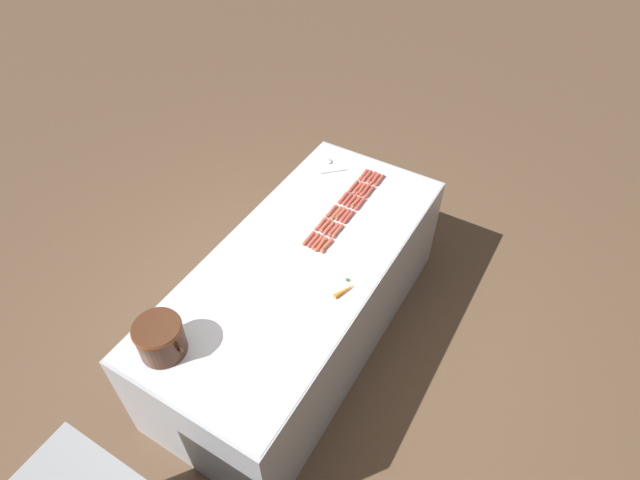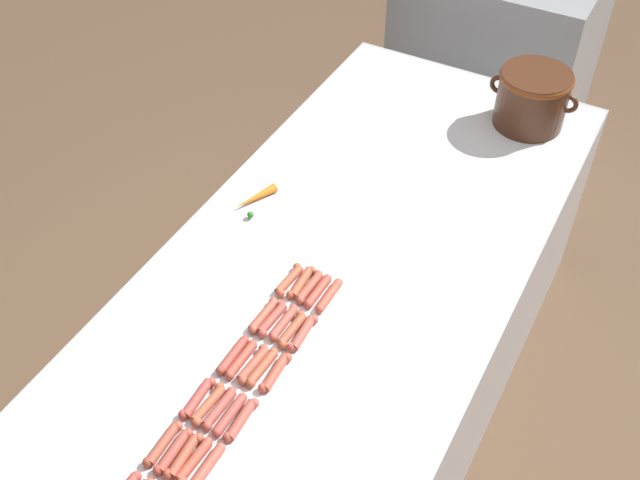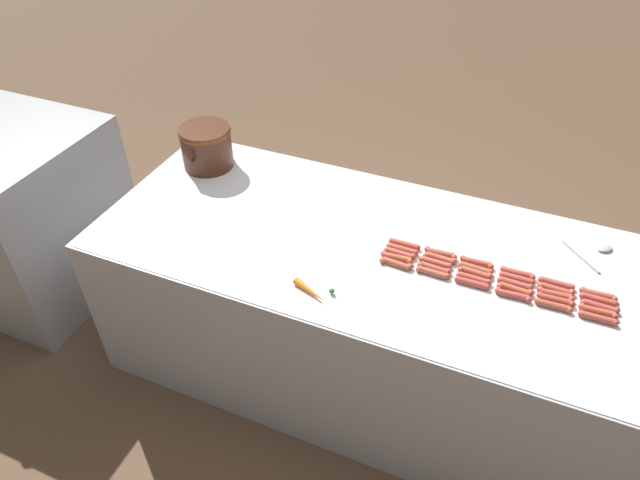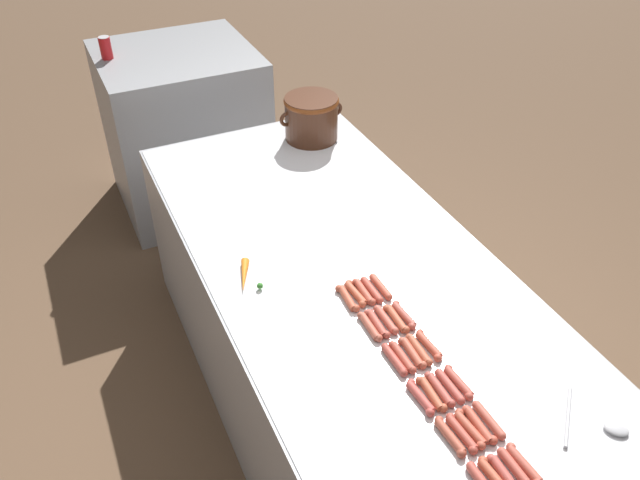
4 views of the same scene
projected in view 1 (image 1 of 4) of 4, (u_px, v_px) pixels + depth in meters
ground_plane at (303, 333)px, 3.99m from camera, size 20.00×20.00×0.00m
griddle_counter at (302, 299)px, 3.68m from camera, size 1.07×2.43×0.86m
hot_dog_0 at (380, 180)px, 3.91m from camera, size 0.03×0.14×0.03m
hot_dog_1 at (369, 192)px, 3.82m from camera, size 0.03×0.14×0.03m
hot_dog_2 at (360, 204)px, 3.73m from camera, size 0.03×0.14×0.03m
hot_dog_3 at (349, 217)px, 3.63m from camera, size 0.03×0.14×0.03m
hot_dog_4 at (338, 231)px, 3.53m from camera, size 0.03×0.14×0.03m
hot_dog_5 at (327, 246)px, 3.44m from camera, size 0.04×0.14×0.03m
hot_dog_6 at (375, 179)px, 3.93m from camera, size 0.03×0.14×0.03m
hot_dog_7 at (365, 190)px, 3.83m from camera, size 0.03×0.14×0.03m
hot_dog_8 at (356, 202)px, 3.74m from camera, size 0.04×0.14×0.03m
hot_dog_9 at (345, 215)px, 3.64m from camera, size 0.03×0.14×0.03m
hot_dog_10 at (334, 230)px, 3.54m from camera, size 0.03×0.14×0.03m
hot_dog_11 at (321, 244)px, 3.44m from camera, size 0.03×0.14×0.03m
hot_dog_12 at (372, 177)px, 3.94m from camera, size 0.03×0.14×0.03m
hot_dog_13 at (362, 189)px, 3.84m from camera, size 0.04×0.14×0.03m
hot_dog_14 at (352, 201)px, 3.75m from camera, size 0.03×0.14×0.03m
hot_dog_15 at (340, 214)px, 3.65m from camera, size 0.03×0.14×0.03m
hot_dog_16 at (329, 228)px, 3.55m from camera, size 0.03×0.14×0.03m
hot_dog_17 at (317, 242)px, 3.46m from camera, size 0.03×0.14×0.03m
hot_dog_18 at (367, 176)px, 3.95m from camera, size 0.03×0.14×0.03m
hot_dog_19 at (358, 187)px, 3.86m from camera, size 0.03×0.14×0.03m
hot_dog_20 at (348, 199)px, 3.76m from camera, size 0.03×0.14×0.03m
hot_dog_21 at (337, 213)px, 3.66m from camera, size 0.03×0.14×0.03m
hot_dog_22 at (325, 225)px, 3.57m from camera, size 0.03×0.14×0.03m
hot_dog_23 at (313, 240)px, 3.47m from camera, size 0.03×0.14×0.03m
hot_dog_24 at (364, 175)px, 3.96m from camera, size 0.03×0.14×0.03m
hot_dog_25 at (353, 186)px, 3.87m from camera, size 0.03×0.14×0.03m
hot_dog_26 at (343, 198)px, 3.77m from camera, size 0.03×0.14×0.03m
hot_dog_27 at (332, 211)px, 3.67m from camera, size 0.03×0.14×0.03m
hot_dog_28 at (321, 224)px, 3.58m from camera, size 0.03×0.14×0.03m
hot_dog_29 at (309, 238)px, 3.48m from camera, size 0.03×0.14×0.03m
bean_pot at (160, 337)px, 2.81m from camera, size 0.34×0.27×0.22m
serving_spoon at (330, 164)px, 4.06m from camera, size 0.22×0.22×0.02m
carrot at (346, 289)px, 3.17m from camera, size 0.09×0.17×0.03m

